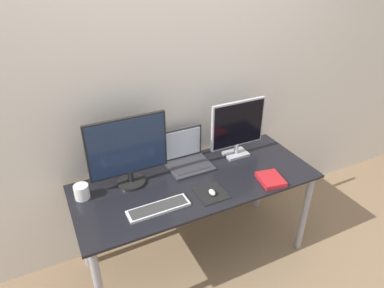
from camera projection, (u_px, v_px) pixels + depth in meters
name	position (u px, v px, depth m)	size (l,w,h in m)	color
ground_plane	(217.00, 288.00, 2.43)	(12.00, 12.00, 0.00)	#8C7051
wall_back	(171.00, 88.00, 2.39)	(7.00, 0.05, 2.50)	silver
desk	(197.00, 192.00, 2.39)	(1.67, 0.68, 0.72)	black
monitor_left	(128.00, 151.00, 2.19)	(0.52, 0.19, 0.49)	black
monitor_right	(238.00, 127.00, 2.51)	(0.43, 0.13, 0.44)	#B2B2B7
laptop	(187.00, 157.00, 2.49)	(0.31, 0.26, 0.26)	#333338
keyboard	(159.00, 208.00, 2.08)	(0.39, 0.12, 0.02)	silver
mousepad	(211.00, 193.00, 2.21)	(0.19, 0.20, 0.00)	black
mouse	(212.00, 192.00, 2.19)	(0.04, 0.06, 0.03)	silver
book	(271.00, 179.00, 2.32)	(0.18, 0.21, 0.03)	red
mug	(82.00, 192.00, 2.15)	(0.09, 0.09, 0.10)	white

